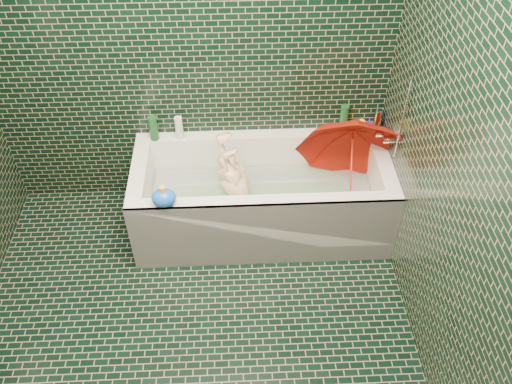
{
  "coord_description": "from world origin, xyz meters",
  "views": [
    {
      "loc": [
        0.29,
        -1.62,
        2.86
      ],
      "look_at": [
        0.4,
        0.82,
        0.5
      ],
      "focal_mm": 38.0,
      "sensor_mm": 36.0,
      "label": 1
    }
  ],
  "objects_px": {
    "bathtub": "(262,203)",
    "bath_toy": "(164,198)",
    "umbrella": "(351,168)",
    "rubber_duck": "(357,127)",
    "child": "(241,195)"
  },
  "relations": [
    {
      "from": "bathtub",
      "to": "umbrella",
      "type": "xyz_separation_m",
      "value": [
        0.57,
        -0.04,
        0.34
      ]
    },
    {
      "from": "bathtub",
      "to": "child",
      "type": "xyz_separation_m",
      "value": [
        -0.14,
        -0.01,
        0.1
      ]
    },
    {
      "from": "bathtub",
      "to": "child",
      "type": "height_order",
      "value": "bathtub"
    },
    {
      "from": "umbrella",
      "to": "rubber_duck",
      "type": "relative_size",
      "value": 5.21
    },
    {
      "from": "bathtub",
      "to": "bath_toy",
      "type": "relative_size",
      "value": 9.83
    },
    {
      "from": "umbrella",
      "to": "child",
      "type": "bearing_deg",
      "value": -162.77
    },
    {
      "from": "umbrella",
      "to": "rubber_duck",
      "type": "bearing_deg",
      "value": 94.43
    },
    {
      "from": "bathtub",
      "to": "bath_toy",
      "type": "distance_m",
      "value": 0.79
    },
    {
      "from": "child",
      "to": "bath_toy",
      "type": "xyz_separation_m",
      "value": [
        -0.46,
        -0.31,
        0.3
      ]
    },
    {
      "from": "rubber_duck",
      "to": "bath_toy",
      "type": "height_order",
      "value": "bath_toy"
    },
    {
      "from": "child",
      "to": "bath_toy",
      "type": "height_order",
      "value": "bath_toy"
    },
    {
      "from": "child",
      "to": "bath_toy",
      "type": "bearing_deg",
      "value": -64.76
    },
    {
      "from": "bathtub",
      "to": "child",
      "type": "distance_m",
      "value": 0.17
    },
    {
      "from": "child",
      "to": "rubber_duck",
      "type": "relative_size",
      "value": 6.88
    },
    {
      "from": "bath_toy",
      "to": "umbrella",
      "type": "bearing_deg",
      "value": -1.35
    }
  ]
}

